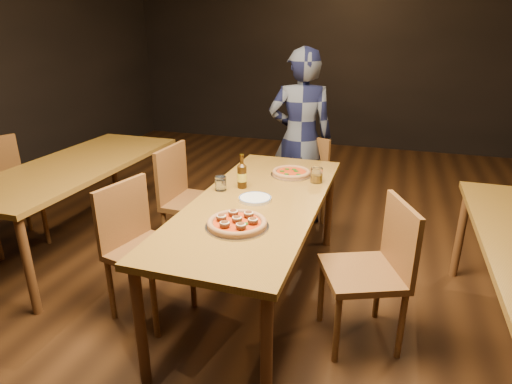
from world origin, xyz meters
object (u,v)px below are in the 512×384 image
(amber_glass, at_px, (317,175))
(water_glass, at_px, (221,183))
(pizza_margherita, at_px, (291,173))
(chair_main_nw, at_px, (149,250))
(plate_stack, at_px, (255,199))
(chair_main_e, at_px, (363,272))
(chair_nbr_left, at_px, (6,193))
(chair_main_sw, at_px, (196,202))
(beer_bottle, at_px, (242,176))
(table_main, at_px, (258,209))
(diner, at_px, (300,139))
(table_left, at_px, (76,171))
(pizza_meatball, at_px, (237,223))
(chair_end, at_px, (298,182))

(amber_glass, bearing_deg, water_glass, -148.57)
(pizza_margherita, bearing_deg, chair_main_nw, -126.82)
(pizza_margherita, xyz_separation_m, plate_stack, (-0.11, -0.57, -0.01))
(chair_main_e, distance_m, amber_glass, 0.86)
(chair_main_nw, distance_m, chair_nbr_left, 1.75)
(water_glass, xyz_separation_m, amber_glass, (0.60, 0.37, 0.01))
(pizza_margherita, xyz_separation_m, water_glass, (-0.39, -0.47, 0.03))
(chair_main_sw, distance_m, pizza_margherita, 0.81)
(chair_main_nw, distance_m, beer_bottle, 0.80)
(chair_main_sw, height_order, water_glass, chair_main_sw)
(table_main, distance_m, pizza_margherita, 0.57)
(table_main, xyz_separation_m, diner, (-0.03, 1.39, 0.15))
(beer_bottle, xyz_separation_m, amber_glass, (0.48, 0.27, -0.03))
(chair_main_nw, bearing_deg, beer_bottle, -26.08)
(chair_main_sw, distance_m, chair_nbr_left, 1.66)
(amber_glass, bearing_deg, chair_main_nw, -137.57)
(chair_main_e, bearing_deg, table_left, -125.52)
(chair_main_sw, bearing_deg, plate_stack, -122.87)
(amber_glass, bearing_deg, table_main, -123.63)
(pizza_margherita, height_order, water_glass, water_glass)
(pizza_margherita, relative_size, amber_glass, 2.88)
(table_main, relative_size, water_glass, 20.29)
(chair_main_sw, bearing_deg, chair_main_e, -113.85)
(table_left, xyz_separation_m, pizza_margherita, (1.79, 0.25, 0.09))
(pizza_meatball, height_order, pizza_margherita, pizza_meatball)
(chair_nbr_left, distance_m, beer_bottle, 2.14)
(chair_main_sw, height_order, beer_bottle, beer_bottle)
(pizza_meatball, distance_m, water_glass, 0.60)
(diner, bearing_deg, water_glass, 63.05)
(table_left, bearing_deg, chair_main_e, -12.33)
(chair_main_e, relative_size, pizza_meatball, 2.58)
(pizza_margherita, height_order, plate_stack, pizza_margherita)
(chair_main_sw, bearing_deg, beer_bottle, -115.40)
(table_left, distance_m, chair_main_e, 2.48)
(plate_stack, bearing_deg, chair_main_sw, 145.68)
(table_main, distance_m, chair_main_nw, 0.75)
(chair_main_e, xyz_separation_m, chair_nbr_left, (-3.00, 0.33, 0.02))
(chair_end, distance_m, water_glass, 1.28)
(table_left, xyz_separation_m, plate_stack, (1.68, -0.32, 0.08))
(chair_main_e, height_order, plate_stack, chair_main_e)
(amber_glass, bearing_deg, pizza_meatball, -108.12)
(pizza_margherita, relative_size, water_glass, 3.18)
(chair_main_nw, bearing_deg, pizza_margherita, -24.96)
(chair_nbr_left, bearing_deg, chair_main_e, -72.49)
(pizza_meatball, bearing_deg, plate_stack, 93.88)
(chair_main_sw, relative_size, pizza_margherita, 3.10)
(chair_main_sw, relative_size, amber_glass, 8.92)
(chair_end, bearing_deg, table_main, -64.87)
(pizza_margherita, distance_m, amber_glass, 0.24)
(table_left, relative_size, diner, 1.21)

